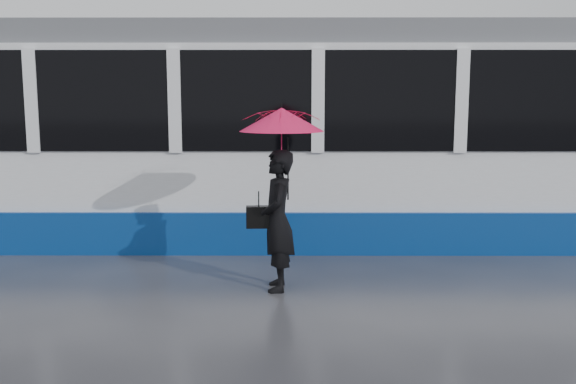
{
  "coord_description": "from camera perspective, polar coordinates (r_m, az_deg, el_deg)",
  "views": [
    {
      "loc": [
        -0.5,
        -7.74,
        2.27
      ],
      "look_at": [
        -0.53,
        0.06,
        1.1
      ],
      "focal_mm": 40.0,
      "sensor_mm": 36.0,
      "label": 1
    }
  ],
  "objects": [
    {
      "name": "tram",
      "position": [
        10.32,
        -6.01,
        4.97
      ],
      "size": [
        26.0,
        2.56,
        3.35
      ],
      "color": "white",
      "rests_on": "ground"
    },
    {
      "name": "ground",
      "position": [
        8.08,
        3.78,
        -7.8
      ],
      "size": [
        90.0,
        90.0,
        0.0
      ],
      "primitive_type": "plane",
      "color": "#2E2E33",
      "rests_on": "ground"
    },
    {
      "name": "woman",
      "position": [
        7.5,
        -0.94,
        -2.56
      ],
      "size": [
        0.43,
        0.63,
        1.66
      ],
      "primitive_type": "imported",
      "rotation": [
        0.0,
        0.0,
        -1.52
      ],
      "color": "black",
      "rests_on": "ground"
    },
    {
      "name": "umbrella",
      "position": [
        7.37,
        -0.56,
        4.99
      ],
      "size": [
        1.03,
        1.03,
        1.12
      ],
      "rotation": [
        0.0,
        0.0,
        0.06
      ],
      "color": "#FE156B",
      "rests_on": "ground"
    },
    {
      "name": "handbag",
      "position": [
        7.52,
        -2.61,
        -2.22
      ],
      "size": [
        0.3,
        0.14,
        0.44
      ],
      "rotation": [
        0.0,
        0.0,
        0.06
      ],
      "color": "black",
      "rests_on": "ground"
    },
    {
      "name": "rails",
      "position": [
        10.5,
        2.94,
        -3.91
      ],
      "size": [
        34.0,
        1.51,
        0.02
      ],
      "color": "#3F3D38",
      "rests_on": "ground"
    }
  ]
}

